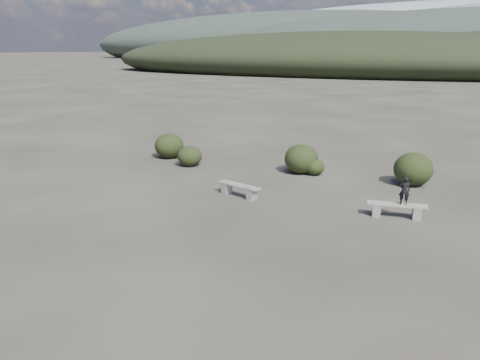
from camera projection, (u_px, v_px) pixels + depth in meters
The scene contains 10 objects.
ground at pixel (198, 257), 11.97m from camera, with size 1200.00×1200.00×0.00m, color #2C2822.
bench_left at pixel (239, 189), 16.81m from camera, with size 1.82×0.75×0.45m.
bench_right at pixel (397, 209), 14.70m from camera, with size 1.86×0.79×0.46m.
seated_person at pixel (404, 191), 14.49m from camera, with size 0.33×0.21×0.90m, color black.
shrub_a at pixel (190, 156), 21.17m from camera, with size 1.12×1.12×0.91m, color black.
shrub_b at pixel (301, 159), 19.92m from camera, with size 1.45×1.45×1.24m, color black.
shrub_c at pixel (315, 167), 19.71m from camera, with size 0.85×0.85×0.68m, color black.
shrub_d at pixel (413, 169), 18.11m from camera, with size 1.48×1.48×1.30m, color black.
shrub_f at pixel (169, 146), 22.72m from camera, with size 1.41×1.41×1.19m, color black.
mountain_ridges at pixel (475, 39), 300.68m from camera, with size 500.00×400.00×56.00m.
Camera 1 is at (6.11, -9.20, 5.15)m, focal length 35.00 mm.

